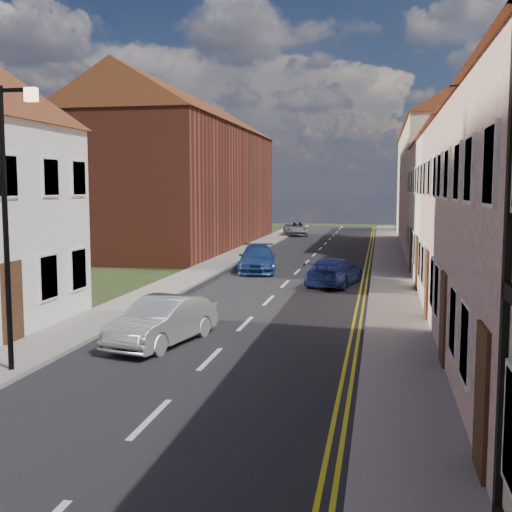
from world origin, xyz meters
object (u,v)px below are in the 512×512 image
object	(u,v)px
lamppost	(9,211)
car_far_b	(334,272)
car_distant	(295,229)
car_mid	(163,321)
car_far	(257,259)

from	to	relation	value
lamppost	car_far_b	world-z (taller)	lamppost
car_far_b	car_distant	bearing A→B (deg)	-68.18
car_mid	car_far	distance (m)	14.58
car_distant	car_far_b	size ratio (longest dim) A/B	1.06
car_distant	car_far_b	bearing A→B (deg)	-90.88
car_far	car_far_b	size ratio (longest dim) A/B	1.06
car_far	car_far_b	distance (m)	5.44
car_far	car_far_b	xyz separation A→B (m)	(3.94, -3.76, -0.03)
lamppost	car_distant	world-z (taller)	lamppost
car_mid	car_far_b	world-z (taller)	car_mid
car_mid	car_far	bearing A→B (deg)	104.27
car_distant	car_far_b	distance (m)	27.82
car_far	car_far_b	bearing A→B (deg)	-52.56
car_mid	car_far_b	size ratio (longest dim) A/B	0.92
lamppost	car_far_b	size ratio (longest dim) A/B	1.48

